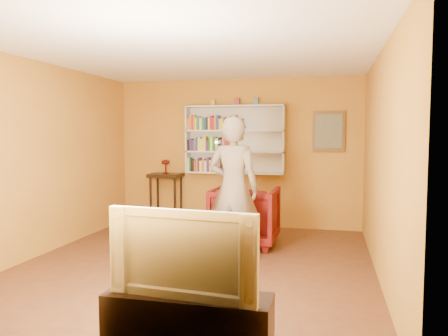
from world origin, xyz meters
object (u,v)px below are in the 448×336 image
at_px(bookshelf, 235,140).
at_px(television, 187,251).
at_px(person, 233,188).
at_px(tv_cabinet, 188,323).
at_px(console_table, 166,182).
at_px(armchair, 245,216).
at_px(ruby_lustre, 166,163).

bearing_deg(bookshelf, television, -82.37).
bearing_deg(person, television, 99.77).
bearing_deg(tv_cabinet, console_table, 113.07).
bearing_deg(bookshelf, armchair, -71.54).
bearing_deg(bookshelf, ruby_lustre, -172.96).
xyz_separation_m(armchair, person, (-0.02, -0.78, 0.52)).
relative_size(person, tv_cabinet, 1.49).
bearing_deg(ruby_lustre, person, -48.19).
height_order(armchair, tv_cabinet, armchair).
xyz_separation_m(armchair, television, (0.19, -3.37, 0.35)).
distance_m(armchair, person, 0.93).
relative_size(bookshelf, armchair, 1.82).
relative_size(console_table, person, 0.50).
bearing_deg(person, ruby_lustre, -43.03).
relative_size(console_table, ruby_lustre, 3.69).
bearing_deg(television, tv_cabinet, 0.00).
bearing_deg(console_table, armchair, -33.34).
relative_size(console_table, television, 0.82).
distance_m(bookshelf, tv_cabinet, 4.89).
distance_m(bookshelf, television, 4.77).
bearing_deg(tv_cabinet, person, 94.60).
bearing_deg(console_table, television, -66.93).
distance_m(person, television, 2.60).
bearing_deg(person, tv_cabinet, 99.77).
xyz_separation_m(console_table, tv_cabinet, (1.92, -4.50, -0.57)).
xyz_separation_m(bookshelf, armchair, (0.43, -1.29, -1.14)).
xyz_separation_m(bookshelf, person, (0.42, -2.07, -0.63)).
height_order(tv_cabinet, television, television).
relative_size(console_table, tv_cabinet, 0.74).
xyz_separation_m(bookshelf, console_table, (-1.29, -0.16, -0.80)).
height_order(console_table, person, person).
bearing_deg(tv_cabinet, armchair, 93.27).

